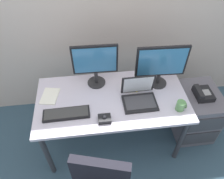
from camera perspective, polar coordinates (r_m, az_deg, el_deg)
ground_plane at (r=2.65m, az=0.00°, el=-12.61°), size 8.00×8.00×0.00m
desk at (r=2.14m, az=0.00°, el=-3.70°), size 1.43×0.73×0.71m
file_cabinet at (r=2.66m, az=20.59°, el=-5.58°), size 0.42×0.53×0.59m
desk_phone at (r=2.42m, az=22.52°, el=-0.98°), size 0.17×0.20×0.09m
monitor_main at (r=2.10m, az=12.68°, el=6.52°), size 0.48×0.18×0.44m
monitor_side at (r=2.06m, az=-4.40°, el=6.96°), size 0.43×0.18×0.45m
keyboard at (r=1.98m, az=-11.75°, el=-6.15°), size 0.41×0.14×0.03m
laptop at (r=2.04m, az=7.07°, el=-1.71°), size 0.31×0.26×0.24m
trackball_mouse at (r=1.90m, az=-1.95°, el=-7.56°), size 0.11×0.09×0.07m
coffee_mug at (r=2.05m, az=17.44°, el=-4.02°), size 0.09×0.08×0.09m
paper_notepad at (r=2.17m, az=-15.83°, el=-1.66°), size 0.19×0.23×0.01m
banana at (r=2.16m, az=4.66°, el=0.65°), size 0.16×0.17×0.04m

